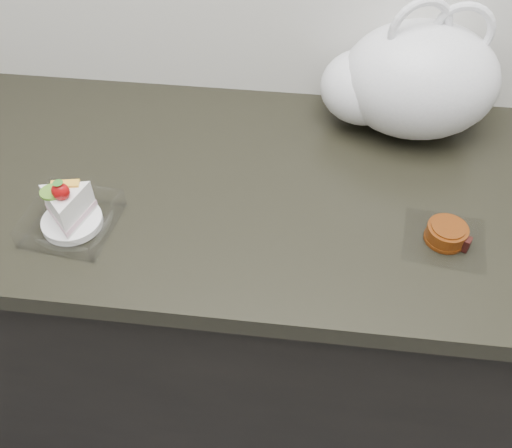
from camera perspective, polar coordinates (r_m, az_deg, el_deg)
counter at (r=1.44m, az=1.98°, el=-9.19°), size 2.04×0.64×0.90m
cake_tray at (r=1.05m, az=-18.13°, el=0.96°), size 0.16×0.16×0.11m
mooncake_wrap at (r=1.04m, az=18.53°, el=-1.04°), size 0.16×0.15×0.03m
plastic_bag at (r=1.21m, az=14.99°, el=13.66°), size 0.38×0.29×0.29m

